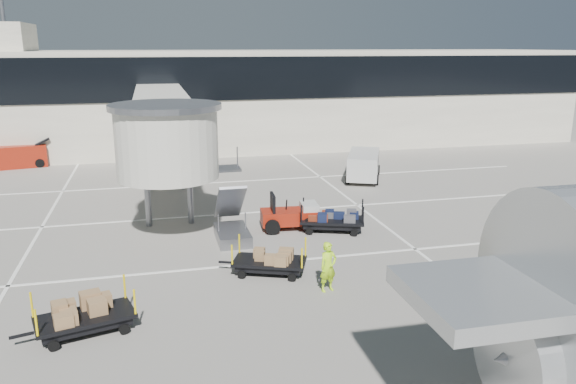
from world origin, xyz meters
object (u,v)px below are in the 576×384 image
at_px(minivan, 364,163).
at_px(suitcase_cart, 334,221).
at_px(ground_worker, 328,267).
at_px(belt_loader, 17,156).
at_px(baggage_tug, 290,216).
at_px(box_cart_near, 268,261).
at_px(box_cart_far, 88,315).

bearing_deg(minivan, suitcase_cart, -94.07).
relative_size(ground_worker, belt_loader, 0.40).
relative_size(baggage_tug, minivan, 0.56).
bearing_deg(box_cart_near, ground_worker, -27.59).
height_order(suitcase_cart, box_cart_near, suitcase_cart).
distance_m(box_cart_far, minivan, 23.02).
distance_m(box_cart_near, belt_loader, 26.69).
bearing_deg(minivan, ground_worker, -91.12).
distance_m(minivan, belt_loader, 24.45).
height_order(suitcase_cart, minivan, minivan).
bearing_deg(minivan, baggage_tug, -104.63).
xyz_separation_m(baggage_tug, ground_worker, (-0.38, -7.06, 0.28)).
height_order(box_cart_near, belt_loader, belt_loader).
height_order(baggage_tug, minivan, baggage_tug).
relative_size(ground_worker, minivan, 0.37).
bearing_deg(suitcase_cart, minivan, 81.54).
height_order(ground_worker, belt_loader, belt_loader).
xyz_separation_m(box_cart_far, ground_worker, (7.95, 1.12, 0.34)).
relative_size(box_cart_far, ground_worker, 1.98).
height_order(baggage_tug, box_cart_near, baggage_tug).
xyz_separation_m(box_cart_far, belt_loader, (-7.23, 26.20, 0.22)).
bearing_deg(box_cart_near, minivan, 78.15).
distance_m(box_cart_near, ground_worker, 2.69).
bearing_deg(suitcase_cart, box_cart_near, -114.32).
distance_m(ground_worker, minivan, 17.62).
xyz_separation_m(suitcase_cart, belt_loader, (-17.45, 18.91, 0.29)).
relative_size(suitcase_cart, minivan, 0.74).
height_order(box_cart_far, ground_worker, ground_worker).
distance_m(baggage_tug, suitcase_cart, 2.09).
bearing_deg(box_cart_far, minivan, 32.55).
bearing_deg(belt_loader, suitcase_cart, -58.57).
bearing_deg(belt_loader, baggage_tug, -60.45).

